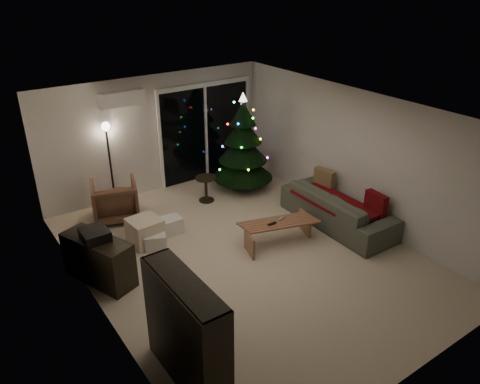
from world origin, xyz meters
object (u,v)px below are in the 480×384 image
object	(u,v)px
media_cabinet	(99,260)
armchair	(115,200)
bookshelf	(173,339)
christmas_tree	(243,142)
sofa	(338,208)
coffee_table	(278,232)

from	to	relation	value
media_cabinet	armchair	size ratio (longest dim) A/B	1.40
bookshelf	armchair	distance (m)	4.37
bookshelf	media_cabinet	world-z (taller)	bookshelf
armchair	christmas_tree	distance (m)	2.93
armchair	christmas_tree	size ratio (longest dim) A/B	0.40
media_cabinet	armchair	distance (m)	2.01
christmas_tree	armchair	bearing A→B (deg)	175.20
sofa	coffee_table	xyz separation A→B (m)	(-1.33, 0.13, -0.13)
media_cabinet	coffee_table	size ratio (longest dim) A/B	0.90
coffee_table	christmas_tree	bearing A→B (deg)	86.83
media_cabinet	sofa	size ratio (longest dim) A/B	0.51
coffee_table	bookshelf	bearing A→B (deg)	-132.44
media_cabinet	christmas_tree	bearing A→B (deg)	0.68
armchair	coffee_table	distance (m)	3.21
armchair	sofa	bearing A→B (deg)	159.65
coffee_table	christmas_tree	distance (m)	2.55
media_cabinet	christmas_tree	xyz separation A→B (m)	(3.80, 1.52, 0.69)
christmas_tree	coffee_table	bearing A→B (deg)	-110.14
armchair	coffee_table	size ratio (longest dim) A/B	0.65
armchair	christmas_tree	bearing A→B (deg)	-167.07
bookshelf	coffee_table	world-z (taller)	bookshelf
sofa	christmas_tree	size ratio (longest dim) A/B	1.10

